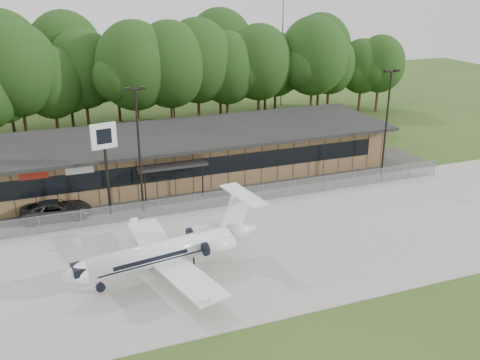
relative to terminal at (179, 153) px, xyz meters
name	(u,v)px	position (x,y,z in m)	size (l,w,h in m)	color
ground	(285,308)	(0.00, -23.94, -2.18)	(160.00, 160.00, 0.00)	#2D4E1C
apron	(237,247)	(0.00, -15.94, -2.14)	(64.00, 18.00, 0.08)	#9E9B93
parking_lot	(192,190)	(0.00, -4.44, -2.15)	(50.00, 9.00, 0.06)	#383835
terminal	(179,153)	(0.00, 0.00, 0.00)	(41.00, 11.65, 4.30)	brown
fence	(207,201)	(0.00, -8.94, -1.40)	(46.00, 0.04, 1.52)	gray
treeline	(139,69)	(0.00, 18.06, 5.32)	(72.00, 12.00, 15.00)	#1C3711
radio_mast	(283,18)	(22.00, 24.06, 10.32)	(0.20, 0.20, 25.00)	gray
light_pole_mid	(139,141)	(-5.00, -7.44, 3.80)	(1.55, 0.30, 10.23)	black
light_pole_right	(387,116)	(18.00, -7.44, 3.80)	(1.55, 0.30, 10.23)	black
business_jet	(169,252)	(-5.34, -17.87, -0.53)	(13.68, 12.26, 4.60)	white
suv	(56,210)	(-11.69, -6.37, -1.42)	(2.50, 5.43, 1.51)	#333335
pole_sign	(105,146)	(-7.58, -7.14, 3.64)	(2.00, 0.60, 7.60)	black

